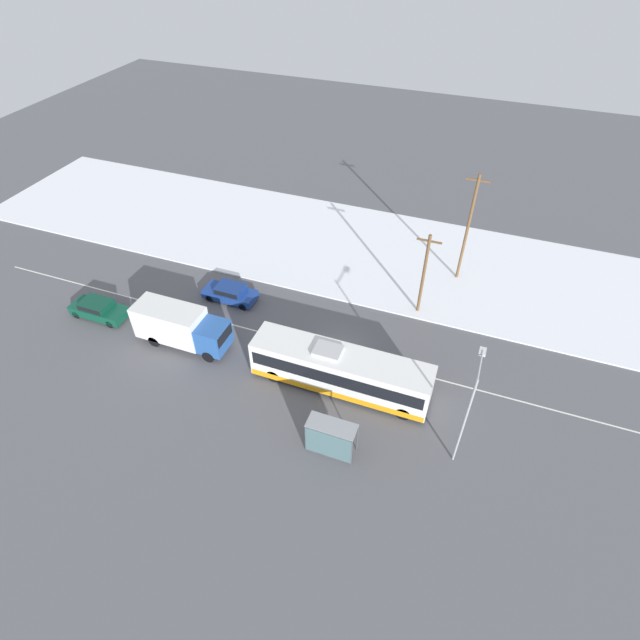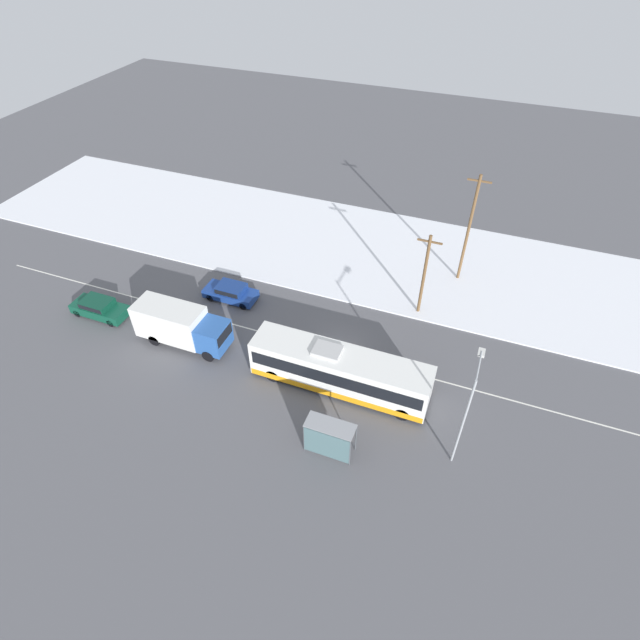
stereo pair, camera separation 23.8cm
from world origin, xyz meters
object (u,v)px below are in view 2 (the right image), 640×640
sedan_car (231,292)px  utility_pole_roadside (424,274)px  parked_car_near_truck (99,307)px  utility_pole_snowlot (469,229)px  city_bus (340,370)px  box_truck (180,325)px  pedestrian_at_stop (335,425)px  streetlamp (468,405)px  bus_shelter (328,437)px

sedan_car → utility_pole_roadside: 15.30m
parked_car_near_truck → utility_pole_snowlot: size_ratio=0.47×
city_bus → utility_pole_roadside: size_ratio=1.70×
parked_car_near_truck → sedan_car: bearing=32.2°
box_truck → pedestrian_at_stop: 13.73m
streetlamp → city_bus: bearing=163.1°
streetlamp → utility_pole_roadside: size_ratio=1.00×
parked_car_near_truck → utility_pole_roadside: 25.05m
city_bus → utility_pole_snowlot: size_ratio=1.26×
sedan_car → pedestrian_at_stop: 15.52m
sedan_car → pedestrian_at_stop: bearing=142.4°
bus_shelter → city_bus: bearing=102.3°
pedestrian_at_stop → city_bus: bearing=105.1°
streetlamp → utility_pole_roadside: (-4.84, 11.94, -0.80)m
sedan_car → utility_pole_snowlot: 19.61m
box_truck → pedestrian_at_stop: (13.18, -3.80, -0.65)m
box_truck → utility_pole_roadside: size_ratio=0.99×
sedan_car → parked_car_near_truck: (-8.58, -5.41, 0.03)m
pedestrian_at_stop → utility_pole_roadside: size_ratio=0.24×
utility_pole_roadside → bus_shelter: bearing=-98.2°
bus_shelter → utility_pole_roadside: bearing=81.8°
city_bus → streetlamp: 8.95m
streetlamp → utility_pole_roadside: 12.91m
city_bus → utility_pole_roadside: utility_pole_roadside is taller
city_bus → utility_pole_roadside: bearing=71.1°
pedestrian_at_stop → bus_shelter: bearing=-86.3°
sedan_car → pedestrian_at_stop: size_ratio=2.55×
pedestrian_at_stop → utility_pole_snowlot: bearing=76.9°
city_bus → sedan_car: 12.59m
utility_pole_snowlot → pedestrian_at_stop: bearing=-103.1°
streetlamp → utility_pole_snowlot: utility_pole_snowlot is taller
city_bus → streetlamp: streetlamp is taller
city_bus → pedestrian_at_stop: 4.04m
parked_car_near_truck → utility_pole_snowlot: utility_pole_snowlot is taller
box_truck → utility_pole_roadside: 18.22m
pedestrian_at_stop → streetlamp: (7.04, 1.41, 3.46)m
sedan_car → utility_pole_roadside: utility_pole_roadside is taller
box_truck → pedestrian_at_stop: bearing=-16.1°
sedan_car → pedestrian_at_stop: (12.30, -9.47, 0.27)m
streetlamp → utility_pole_snowlot: 17.66m
utility_pole_snowlot → city_bus: bearing=-109.9°
parked_car_near_truck → bus_shelter: bearing=-14.4°
city_bus → sedan_car: (-11.25, 5.60, -0.80)m
box_truck → bus_shelter: size_ratio=2.40×
box_truck → utility_pole_snowlot: utility_pole_snowlot is taller
parked_car_near_truck → utility_pole_roadside: utility_pole_roadside is taller
city_bus → box_truck: city_bus is taller
bus_shelter → utility_pole_snowlot: size_ratio=0.31×
parked_car_near_truck → utility_pole_roadside: (23.08, 9.29, 2.91)m
streetlamp → box_truck: bearing=173.2°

